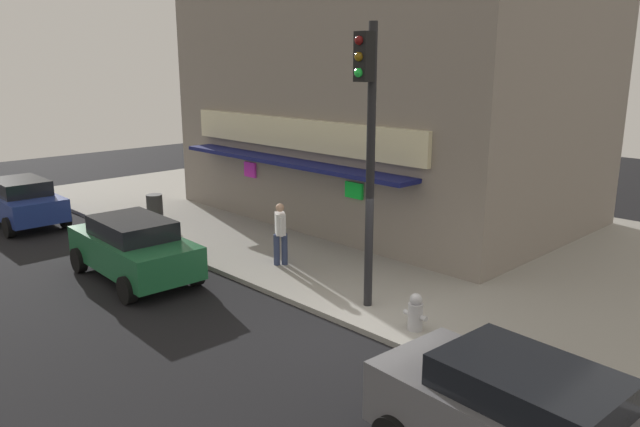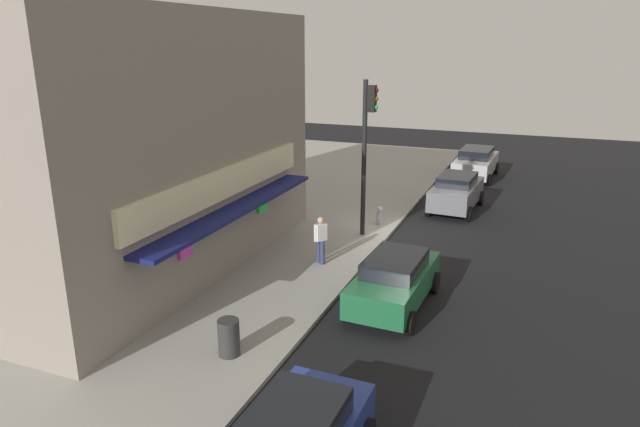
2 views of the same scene
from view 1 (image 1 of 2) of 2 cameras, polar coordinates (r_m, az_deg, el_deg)
The scene contains 10 objects.
ground_plane at distance 12.26m, azimuth 3.80°, elevation -11.24°, with size 55.88×55.88×0.00m, color black.
sidewalk at distance 17.20m, azimuth 18.26°, elevation -4.18°, with size 37.25×12.75×0.12m, color gray.
corner_building at distance 21.03m, azimuth 6.16°, elevation 11.14°, with size 12.85×8.99×8.15m.
traffic_light at distance 12.28m, azimuth 4.55°, elevation 7.61°, with size 0.32×0.58×5.89m.
fire_hydrant at distance 12.11m, azimuth 8.99°, elevation -9.21°, with size 0.53×0.29×0.76m.
trash_can at distance 20.61m, azimuth -15.32°, elevation 0.49°, with size 0.52×0.52×0.91m, color #2D2D2D.
pedestrian at distance 15.56m, azimuth -3.76°, elevation -1.73°, with size 0.49×0.41×1.63m.
parked_car_green at distance 15.60m, azimuth -17.17°, elevation -3.07°, with size 4.09×2.08×1.54m.
parked_car_grey at distance 8.36m, azimuth 18.80°, elevation -18.29°, with size 4.09×2.14×1.64m.
parked_car_blue at distance 22.26m, azimuth -26.35°, elevation 1.07°, with size 3.96×1.98×1.52m.
Camera 1 is at (7.38, -8.27, 5.23)m, focal length 33.92 mm.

